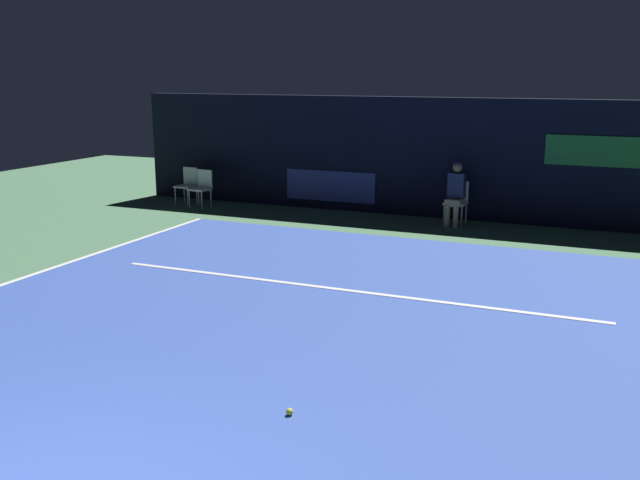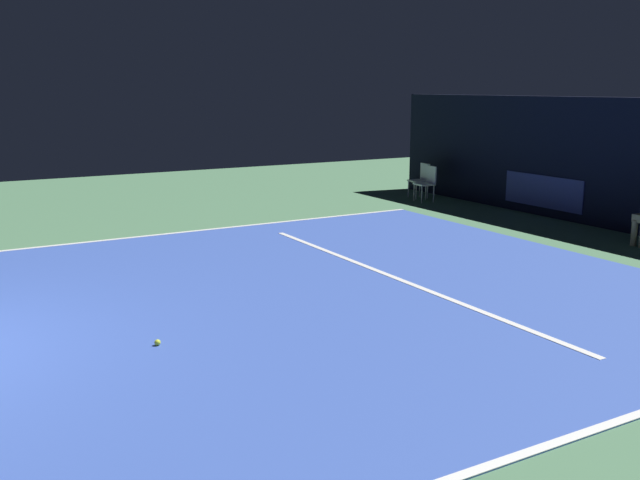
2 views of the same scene
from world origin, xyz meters
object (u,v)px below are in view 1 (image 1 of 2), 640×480
line_judge_on_chair (456,193)px  tennis_ball (290,412)px  courtside_chair_far (202,186)px  courtside_chair_near (188,184)px

line_judge_on_chair → tennis_ball: line_judge_on_chair is taller
courtside_chair_far → tennis_ball: bearing=-53.5°
line_judge_on_chair → courtside_chair_near: bearing=-179.0°
line_judge_on_chair → courtside_chair_far: (-5.95, -0.35, -0.18)m
line_judge_on_chair → courtside_chair_near: size_ratio=1.50×
courtside_chair_far → tennis_ball: (6.55, -8.86, -0.46)m
courtside_chair_near → tennis_ball: courtside_chair_near is taller
tennis_ball → courtside_chair_far: bearing=126.5°
courtside_chair_near → tennis_ball: bearing=-52.0°
courtside_chair_near → tennis_ball: (7.10, -9.10, -0.46)m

